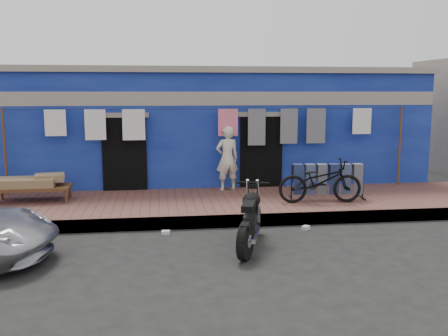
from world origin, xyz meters
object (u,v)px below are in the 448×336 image
(seated_person, at_px, (227,158))
(bicycle, at_px, (320,176))
(charpoy, at_px, (33,189))
(jeans_rack, at_px, (327,181))
(motorcycle, at_px, (250,217))

(seated_person, xyz_separation_m, bicycle, (1.87, -1.72, -0.21))
(charpoy, distance_m, jeans_rack, 6.76)
(seated_person, distance_m, charpoy, 4.65)
(charpoy, height_order, jeans_rack, jeans_rack)
(motorcycle, bearing_deg, seated_person, 104.07)
(seated_person, xyz_separation_m, charpoy, (-4.56, -0.73, -0.52))
(motorcycle, bearing_deg, jeans_rack, 64.69)
(jeans_rack, bearing_deg, charpoy, 174.73)
(bicycle, relative_size, motorcycle, 1.04)
(seated_person, bearing_deg, bicycle, 126.01)
(seated_person, height_order, charpoy, seated_person)
(motorcycle, height_order, charpoy, motorcycle)
(motorcycle, height_order, jeans_rack, jeans_rack)
(motorcycle, relative_size, charpoy, 1.02)
(seated_person, distance_m, motorcycle, 4.01)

